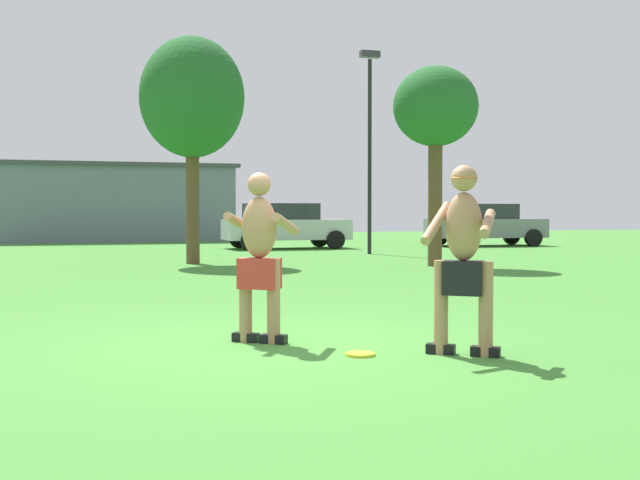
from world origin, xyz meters
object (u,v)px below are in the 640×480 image
at_px(player_with_cap, 463,250).
at_px(car_gray_mid_lot, 484,224).
at_px(frisbee, 360,354).
at_px(lamp_post, 370,131).
at_px(tree_left_field, 192,99).
at_px(car_silver_near_post, 285,225).
at_px(tree_right_field, 436,110).
at_px(player_in_red, 260,253).

height_order(player_with_cap, car_gray_mid_lot, player_with_cap).
relative_size(frisbee, car_gray_mid_lot, 0.06).
xyz_separation_m(car_gray_mid_lot, lamp_post, (-6.18, -4.17, 2.91)).
xyz_separation_m(frisbee, tree_left_field, (0.30, 13.12, 4.07)).
distance_m(player_with_cap, frisbee, 1.32).
bearing_deg(player_with_cap, car_silver_near_post, 80.06).
distance_m(player_with_cap, car_gray_mid_lot, 23.40).
height_order(player_with_cap, tree_right_field, tree_right_field).
xyz_separation_m(frisbee, lamp_post, (6.07, 16.03, 3.73)).
height_order(player_in_red, lamp_post, lamp_post).
distance_m(player_with_cap, tree_left_field, 13.75).
distance_m(player_in_red, car_silver_near_post, 19.96).
bearing_deg(tree_left_field, frisbee, -91.32).
bearing_deg(car_silver_near_post, player_with_cap, -99.94).
relative_size(frisbee, car_silver_near_post, 0.06).
xyz_separation_m(car_silver_near_post, tree_left_field, (-4.18, -7.11, 3.26)).
bearing_deg(tree_right_field, player_with_cap, -113.90).
bearing_deg(car_silver_near_post, tree_left_field, -120.47).
xyz_separation_m(player_in_red, car_gray_mid_lot, (12.96, 19.24, -0.07)).
xyz_separation_m(player_with_cap, frisbee, (-0.89, 0.26, -0.94)).
relative_size(player_in_red, car_silver_near_post, 0.39).
height_order(frisbee, car_gray_mid_lot, car_gray_mid_lot).
distance_m(lamp_post, tree_right_field, 5.49).
xyz_separation_m(car_silver_near_post, tree_right_field, (1.20, -9.67, 2.87)).
bearing_deg(frisbee, tree_left_field, 88.68).
bearing_deg(player_in_red, lamp_post, 65.76).
bearing_deg(player_with_cap, frisbee, 163.79).
xyz_separation_m(car_silver_near_post, lamp_post, (1.59, -4.20, 2.91)).
relative_size(lamp_post, tree_left_field, 1.09).
relative_size(player_with_cap, player_in_red, 1.03).
bearing_deg(car_gray_mid_lot, player_with_cap, -119.03).
xyz_separation_m(frisbee, car_silver_near_post, (4.48, 20.23, 0.81)).
relative_size(player_in_red, lamp_post, 0.27).
height_order(frisbee, car_silver_near_post, car_silver_near_post).
relative_size(car_silver_near_post, lamp_post, 0.70).
height_order(frisbee, lamp_post, lamp_post).
relative_size(lamp_post, tree_right_field, 1.30).
xyz_separation_m(player_with_cap, player_in_red, (-1.61, 1.22, -0.06)).
bearing_deg(player_in_red, tree_left_field, 85.24).
relative_size(tree_left_field, tree_right_field, 1.19).
bearing_deg(player_with_cap, car_gray_mid_lot, 60.97).
bearing_deg(tree_left_field, lamp_post, 26.79).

